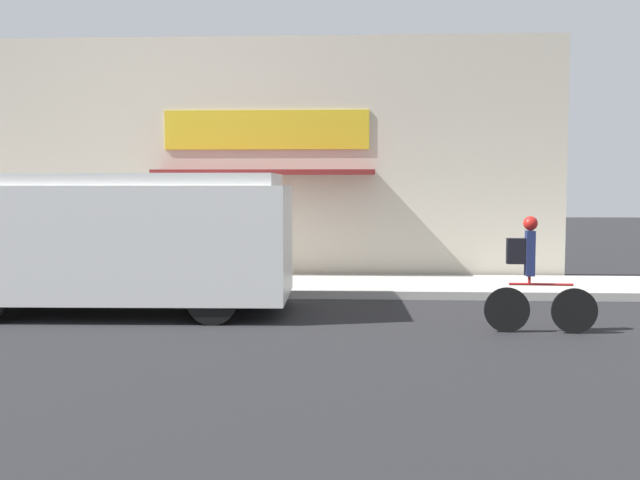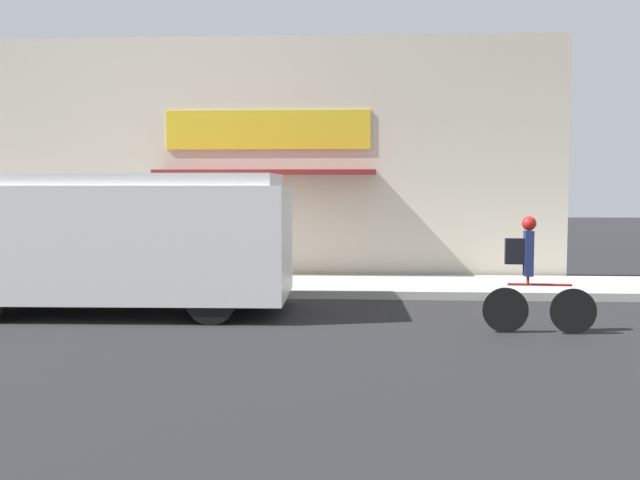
# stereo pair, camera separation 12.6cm
# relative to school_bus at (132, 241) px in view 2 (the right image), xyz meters

# --- Properties ---
(ground_plane) EXTENTS (70.00, 70.00, 0.00)m
(ground_plane) POSITION_rel_school_bus_xyz_m (0.62, 1.57, -1.17)
(ground_plane) COLOR #232326
(sidewalk) EXTENTS (28.00, 2.59, 0.15)m
(sidewalk) POSITION_rel_school_bus_xyz_m (0.62, 2.86, -1.10)
(sidewalk) COLOR #ADAAA3
(sidewalk) RESTS_ON ground_plane
(storefront) EXTENTS (14.97, 1.07, 5.27)m
(storefront) POSITION_rel_school_bus_xyz_m (0.66, 4.34, 1.46)
(storefront) COLOR beige
(storefront) RESTS_ON ground_plane
(school_bus) EXTENTS (5.69, 2.81, 2.26)m
(school_bus) POSITION_rel_school_bus_xyz_m (0.00, 0.00, 0.00)
(school_bus) COLOR white
(school_bus) RESTS_ON ground_plane
(cyclist) EXTENTS (1.57, 0.21, 1.65)m
(cyclist) POSITION_rel_school_bus_xyz_m (6.12, -1.36, -0.38)
(cyclist) COLOR black
(cyclist) RESTS_ON ground_plane
(trash_bin) EXTENTS (0.53, 0.53, 0.83)m
(trash_bin) POSITION_rel_school_bus_xyz_m (-2.67, 3.62, -0.60)
(trash_bin) COLOR slate
(trash_bin) RESTS_ON sidewalk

